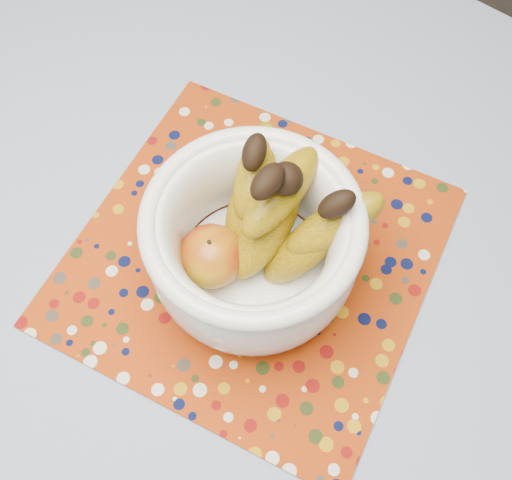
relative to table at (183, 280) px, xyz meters
The scene contains 4 objects.
table is the anchor object (origin of this frame).
tablecloth 0.08m from the table, ahead, with size 1.32×1.32×0.01m, color #6373A5.
placemat 0.13m from the table, 37.25° to the left, with size 0.44×0.44×0.00m, color #912D07.
fruit_bowl 0.21m from the table, 28.37° to the left, with size 0.27×0.27×0.21m.
Camera 1 is at (0.29, -0.20, 1.46)m, focal length 42.00 mm.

